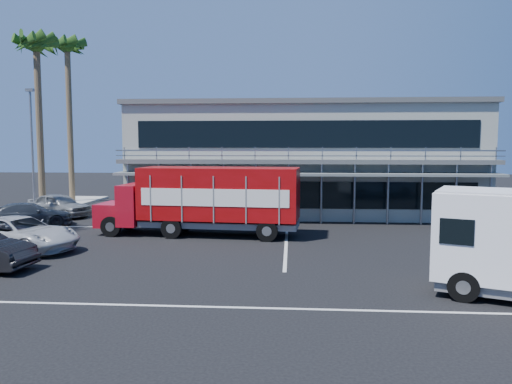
{
  "coord_description": "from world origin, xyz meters",
  "views": [
    {
      "loc": [
        2.23,
        -19.62,
        4.59
      ],
      "look_at": [
        0.51,
        4.33,
        2.3
      ],
      "focal_mm": 35.0,
      "sensor_mm": 36.0,
      "label": 1
    }
  ],
  "objects": [
    {
      "name": "building",
      "position": [
        3.0,
        14.94,
        3.66
      ],
      "size": [
        22.4,
        12.0,
        7.3
      ],
      "color": "#9EA193",
      "rests_on": "ground"
    },
    {
      "name": "parked_car_d",
      "position": [
        -12.5,
        7.24,
        0.66
      ],
      "size": [
        4.9,
        3.54,
        1.32
      ],
      "primitive_type": "imported",
      "rotation": [
        0.0,
        0.0,
        1.99
      ],
      "color": "#292F37",
      "rests_on": "ground"
    },
    {
      "name": "light_pole_far",
      "position": [
        -14.2,
        11.0,
        4.5
      ],
      "size": [
        0.5,
        0.25,
        8.09
      ],
      "color": "gray",
      "rests_on": "ground"
    },
    {
      "name": "palm_e",
      "position": [
        -14.7,
        13.0,
        10.57
      ],
      "size": [
        2.8,
        2.8,
        12.25
      ],
      "color": "brown",
      "rests_on": "ground"
    },
    {
      "name": "palm_f",
      "position": [
        -15.1,
        18.5,
        11.47
      ],
      "size": [
        2.8,
        2.8,
        13.25
      ],
      "color": "brown",
      "rests_on": "ground"
    },
    {
      "name": "ground",
      "position": [
        0.0,
        0.0,
        0.0
      ],
      "size": [
        120.0,
        120.0,
        0.0
      ],
      "primitive_type": "plane",
      "color": "black",
      "rests_on": "ground"
    },
    {
      "name": "red_truck",
      "position": [
        -2.07,
        5.06,
        1.89
      ],
      "size": [
        10.4,
        3.31,
        3.44
      ],
      "rotation": [
        0.0,
        0.0,
        -0.09
      ],
      "color": "#A30D1A",
      "rests_on": "ground"
    },
    {
      "name": "parked_car_c",
      "position": [
        -9.5,
        0.8,
        0.75
      ],
      "size": [
        5.85,
        3.83,
        1.5
      ],
      "primitive_type": "imported",
      "rotation": [
        0.0,
        0.0,
        1.3
      ],
      "color": "#B8B8BA",
      "rests_on": "ground"
    },
    {
      "name": "parked_car_e",
      "position": [
        -12.5,
        10.8,
        0.75
      ],
      "size": [
        4.76,
        3.37,
        1.51
      ],
      "primitive_type": "imported",
      "rotation": [
        0.0,
        0.0,
        1.17
      ],
      "color": "gray",
      "rests_on": "ground"
    }
  ]
}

